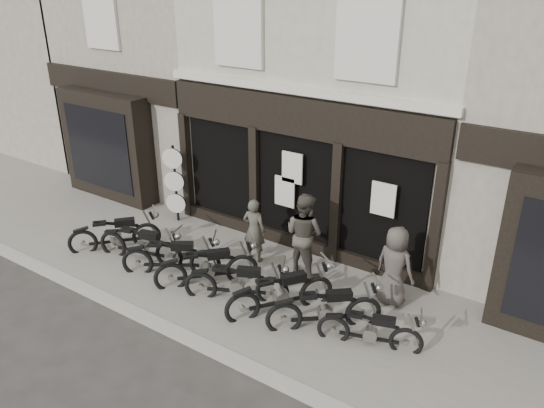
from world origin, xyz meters
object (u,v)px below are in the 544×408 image
Objects in this scene: motorcycle_2 at (172,260)px; motorcycle_6 at (326,313)px; motorcycle_0 at (116,237)px; motorcycle_4 at (238,286)px; man_left at (254,230)px; man_right at (395,266)px; motorcycle_7 at (371,333)px; motorcycle_5 at (282,297)px; advert_sign_post at (175,187)px; motorcycle_3 at (208,270)px; motorcycle_1 at (142,248)px; man_centre at (304,234)px.

motorcycle_2 is 3.87m from motorcycle_6.
motorcycle_4 is at bearing -49.99° from motorcycle_0.
man_left is 3.41m from man_right.
motorcycle_6 is 1.00× the size of motorcycle_7.
motorcycle_5 is 2.22m from man_left.
man_left is 3.08m from advert_sign_post.
motorcycle_1 is at bearing 135.21° from motorcycle_3.
motorcycle_5 is 1.05× the size of man_centre.
motorcycle_0 is at bearing 162.93° from motorcycle_1.
motorcycle_5 is (0.99, 0.16, 0.02)m from motorcycle_4.
motorcycle_0 is at bearing 151.94° from motorcycle_4.
motorcycle_0 is 4.77m from man_centre.
man_right is (5.65, 1.65, 0.55)m from motorcycle_1.
motorcycle_1 is (0.95, -0.05, 0.00)m from motorcycle_0.
motorcycle_6 is at bearing -52.76° from motorcycle_5.
man_centre reaches higher than motorcycle_5.
motorcycle_2 is at bearing -16.14° from motorcycle_1.
motorcycle_2 is 1.17× the size of man_right.
motorcycle_1 is 1.29× the size of man_right.
motorcycle_3 is at bearing 34.11° from man_right.
motorcycle_6 is 1.77m from man_right.
motorcycle_6 reaches higher than motorcycle_1.
motorcycle_2 is 1.29× the size of man_left.
motorcycle_2 is 1.88m from motorcycle_4.
motorcycle_2 reaches higher than motorcycle_7.
motorcycle_5 is at bearing -12.61° from motorcycle_1.
motorcycle_3 is 0.91× the size of motorcycle_5.
man_centre is 2.16m from man_right.
man_centre is (0.58, 1.72, 0.66)m from motorcycle_4.
motorcycle_5 is 1.30× the size of man_left.
motorcycle_7 is at bearing -42.46° from motorcycle_6.
motorcycle_0 is 0.95m from motorcycle_1.
motorcycle_5 is at bearing 112.44° from man_centre.
man_left is at bearing 19.59° from motorcycle_2.
man_left reaches higher than motorcycle_0.
man_right reaches higher than man_left.
motorcycle_4 is at bearing -54.79° from motorcycle_3.
motorcycle_4 is at bearing 79.01° from man_centre.
man_left reaches higher than motorcycle_4.
motorcycle_2 is 2.00m from man_left.
man_right is at bearing 2.08° from motorcycle_1.
motorcycle_1 is at bearing 33.08° from man_centre.
motorcycle_1 is 2.00m from motorcycle_3.
advert_sign_post is (0.16, 2.01, 0.69)m from motorcycle_0.
man_left is at bearing 19.53° from motorcycle_1.
motorcycle_6 is at bearing 140.20° from man_centre.
motorcycle_1 is 1.04m from motorcycle_2.
motorcycle_6 is at bearing -47.58° from motorcycle_0.
man_left is at bearing -32.57° from advert_sign_post.
motorcycle_3 is 0.90× the size of motorcycle_4.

